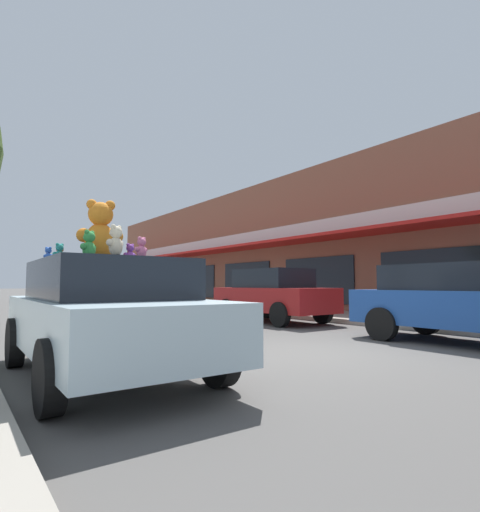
{
  "coord_description": "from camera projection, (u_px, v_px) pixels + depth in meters",
  "views": [
    {
      "loc": [
        -5.1,
        -5.22,
        1.21
      ],
      "look_at": [
        -0.38,
        1.28,
        1.78
      ],
      "focal_mm": 28.0,
      "sensor_mm": 36.0,
      "label": 1
    }
  ],
  "objects": [
    {
      "name": "ground_plane",
      "position": [
        299.0,
        352.0,
        7.12
      ],
      "size": [
        260.0,
        260.0,
        0.0
      ],
      "primitive_type": "plane",
      "color": "#514F4C"
    },
    {
      "name": "sidewalk_far",
      "position": [
        467.0,
        326.0,
        10.82
      ],
      "size": [
        3.32,
        90.0,
        0.15
      ],
      "color": "gray",
      "rests_on": "ground_plane"
    },
    {
      "name": "storefront_row",
      "position": [
        361.0,
        249.0,
        23.59
      ],
      "size": [
        14.86,
        41.8,
        6.56
      ],
      "color": "brown",
      "rests_on": "ground_plane"
    },
    {
      "name": "plush_art_car",
      "position": [
        107.0,
        313.0,
        5.33
      ],
      "size": [
        2.08,
        4.38,
        1.53
      ],
      "rotation": [
        0.0,
        0.0,
        -0.01
      ],
      "color": "#ADC6D1",
      "rests_on": "ground_plane"
    },
    {
      "name": "teddy_bear_giant",
      "position": [
        100.0,
        232.0,
        5.56
      ],
      "size": [
        0.66,
        0.44,
        0.86
      ],
      "rotation": [
        0.0,
        0.0,
        2.88
      ],
      "color": "orange",
      "rests_on": "plush_art_car"
    },
    {
      "name": "teddy_bear_brown",
      "position": [
        60.0,
        254.0,
        6.01
      ],
      "size": [
        0.2,
        0.17,
        0.27
      ],
      "rotation": [
        0.0,
        0.0,
        3.78
      ],
      "color": "olive",
      "rests_on": "plush_art_car"
    },
    {
      "name": "teddy_bear_black",
      "position": [
        115.0,
        253.0,
        5.87
      ],
      "size": [
        0.21,
        0.19,
        0.3
      ],
      "rotation": [
        0.0,
        0.0,
        3.79
      ],
      "color": "black",
      "rests_on": "plush_art_car"
    },
    {
      "name": "teddy_bear_cream",
      "position": [
        116.0,
        241.0,
        4.55
      ],
      "size": [
        0.26,
        0.23,
        0.36
      ],
      "rotation": [
        0.0,
        0.0,
        3.74
      ],
      "color": "beige",
      "rests_on": "plush_art_car"
    },
    {
      "name": "teddy_bear_pink",
      "position": [
        141.0,
        248.0,
        4.97
      ],
      "size": [
        0.21,
        0.16,
        0.28
      ],
      "rotation": [
        0.0,
        0.0,
        3.57
      ],
      "color": "pink",
      "rests_on": "plush_art_car"
    },
    {
      "name": "teddy_bear_green",
      "position": [
        89.0,
        245.0,
        5.05
      ],
      "size": [
        0.26,
        0.24,
        0.37
      ],
      "rotation": [
        0.0,
        0.0,
        3.81
      ],
      "color": "green",
      "rests_on": "plush_art_car"
    },
    {
      "name": "teddy_bear_teal",
      "position": [
        59.0,
        253.0,
        5.73
      ],
      "size": [
        0.21,
        0.16,
        0.28
      ],
      "rotation": [
        0.0,
        0.0,
        3.58
      ],
      "color": "teal",
      "rests_on": "plush_art_car"
    },
    {
      "name": "teddy_bear_purple",
      "position": [
        130.0,
        254.0,
        6.0
      ],
      "size": [
        0.23,
        0.16,
        0.3
      ],
      "rotation": [
        0.0,
        0.0,
        3.48
      ],
      "color": "purple",
      "rests_on": "plush_art_car"
    },
    {
      "name": "teddy_bear_blue",
      "position": [
        48.0,
        255.0,
        5.86
      ],
      "size": [
        0.15,
        0.17,
        0.23
      ],
      "rotation": [
        0.0,
        0.0,
        2.24
      ],
      "color": "blue",
      "rests_on": "plush_art_car"
    },
    {
      "name": "parked_car_far_left",
      "position": [
        467.0,
        300.0,
        8.05
      ],
      "size": [
        1.99,
        4.45,
        1.63
      ],
      "color": "#1E4793",
      "rests_on": "ground_plane"
    },
    {
      "name": "parked_car_far_center",
      "position": [
        273.0,
        294.0,
        12.91
      ],
      "size": [
        1.96,
        4.29,
        1.7
      ],
      "color": "maroon",
      "rests_on": "ground_plane"
    }
  ]
}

